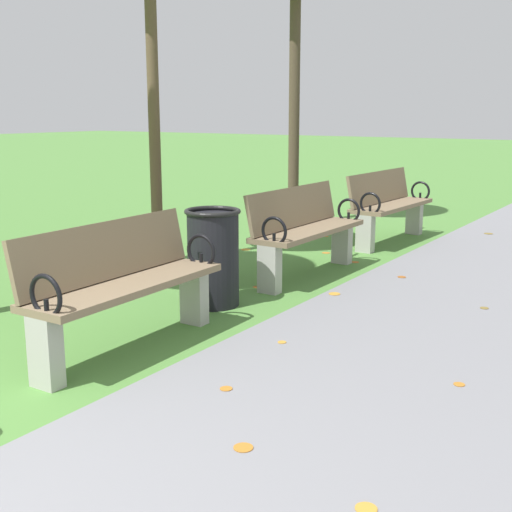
{
  "coord_description": "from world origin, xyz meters",
  "views": [
    {
      "loc": [
        2.74,
        -0.84,
        1.65
      ],
      "look_at": [
        -0.05,
        3.39,
        0.55
      ],
      "focal_mm": 46.97,
      "sensor_mm": 36.0,
      "label": 1
    }
  ],
  "objects": [
    {
      "name": "park_bench_2",
      "position": [
        -0.5,
        2.4,
        0.49
      ],
      "size": [
        0.51,
        1.61,
        0.9
      ],
      "color": "#7A664C",
      "rests_on": "ground"
    },
    {
      "name": "park_bench_3",
      "position": [
        -0.5,
        4.98,
        0.49
      ],
      "size": [
        0.48,
        1.6,
        0.9
      ],
      "color": "#7A664C",
      "rests_on": "ground"
    },
    {
      "name": "park_bench_4",
      "position": [
        -0.5,
        7.15,
        0.49
      ],
      "size": [
        0.53,
        1.62,
        0.9
      ],
      "color": "#7A664C",
      "rests_on": "ground"
    },
    {
      "name": "trash_bin",
      "position": [
        -0.65,
        3.64,
        0.42
      ],
      "size": [
        0.48,
        0.48,
        0.84
      ],
      "color": "black",
      "rests_on": "ground"
    },
    {
      "name": "scattered_leaves",
      "position": [
        -0.04,
        4.97,
        0.01
      ],
      "size": [
        4.82,
        9.76,
        0.02
      ],
      "color": "#AD6B23",
      "rests_on": "ground"
    }
  ]
}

